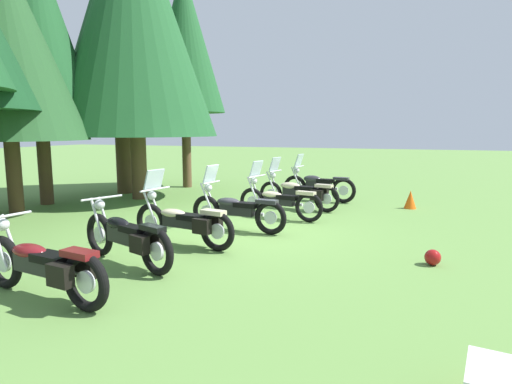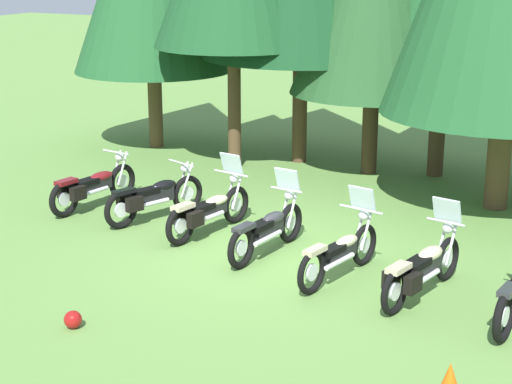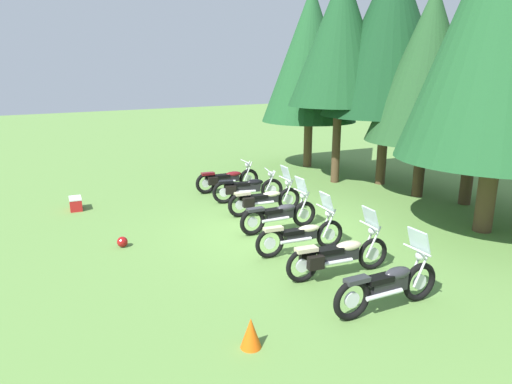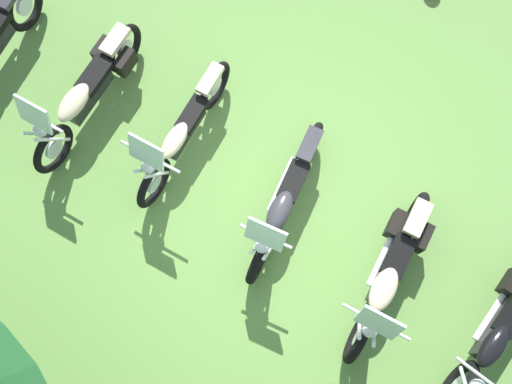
{
  "view_description": "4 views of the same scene",
  "coord_description": "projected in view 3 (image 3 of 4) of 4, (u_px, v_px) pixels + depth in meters",
  "views": [
    {
      "loc": [
        -8.14,
        -3.38,
        2.1
      ],
      "look_at": [
        0.68,
        -0.15,
        0.73
      ],
      "focal_mm": 30.31,
      "sensor_mm": 36.0,
      "label": 1
    },
    {
      "loc": [
        5.85,
        -12.0,
        4.98
      ],
      "look_at": [
        -0.4,
        0.42,
        0.93
      ],
      "focal_mm": 59.45,
      "sensor_mm": 36.0,
      "label": 2
    },
    {
      "loc": [
        8.98,
        -6.52,
        3.99
      ],
      "look_at": [
        -1.29,
        0.14,
        0.73
      ],
      "focal_mm": 31.75,
      "sensor_mm": 36.0,
      "label": 3
    },
    {
      "loc": [
        -0.17,
        1.73,
        6.7
      ],
      "look_at": [
        0.34,
        0.15,
        0.84
      ],
      "focal_mm": 37.74,
      "sensor_mm": 36.0,
      "label": 4
    }
  ],
  "objects": [
    {
      "name": "pine_tree_5",
      "position": [
        512.0,
        10.0,
        10.35
      ],
      "size": [
        4.73,
        4.73,
        8.86
      ],
      "color": "brown",
      "rests_on": "ground_plane"
    },
    {
      "name": "pine_tree_0",
      "position": [
        310.0,
        55.0,
        18.52
      ],
      "size": [
        3.96,
        3.96,
        7.38
      ],
      "color": "brown",
      "rests_on": "ground_plane"
    },
    {
      "name": "motorcycle_5",
      "position": [
        338.0,
        254.0,
        9.03
      ],
      "size": [
        0.84,
        2.29,
        1.35
      ],
      "rotation": [
        0.0,
        0.0,
        1.37
      ],
      "color": "black",
      "rests_on": "ground_plane"
    },
    {
      "name": "motorcycle_0",
      "position": [
        227.0,
        179.0,
        15.48
      ],
      "size": [
        0.8,
        2.28,
        1.01
      ],
      "rotation": [
        0.0,
        0.0,
        1.42
      ],
      "color": "black",
      "rests_on": "ground_plane"
    },
    {
      "name": "motorcycle_6",
      "position": [
        389.0,
        284.0,
        7.73
      ],
      "size": [
        0.63,
        2.21,
        1.37
      ],
      "rotation": [
        0.0,
        0.0,
        1.45
      ],
      "color": "black",
      "rests_on": "ground_plane"
    },
    {
      "name": "pine_tree_3",
      "position": [
        429.0,
        65.0,
        13.94
      ],
      "size": [
        3.66,
        3.66,
        6.56
      ],
      "color": "#42301E",
      "rests_on": "ground_plane"
    },
    {
      "name": "traffic_cone",
      "position": [
        251.0,
        333.0,
        6.71
      ],
      "size": [
        0.32,
        0.32,
        0.48
      ],
      "primitive_type": "cone",
      "color": "#EA590F",
      "rests_on": "ground_plane"
    },
    {
      "name": "pine_tree_2",
      "position": [
        391.0,
        34.0,
        15.32
      ],
      "size": [
        4.57,
        4.57,
        7.98
      ],
      "color": "#4C3823",
      "rests_on": "ground_plane"
    },
    {
      "name": "picnic_cooler",
      "position": [
        76.0,
        204.0,
        13.47
      ],
      "size": [
        0.63,
        0.43,
        0.38
      ],
      "color": "red",
      "rests_on": "ground_plane"
    },
    {
      "name": "pine_tree_4",
      "position": [
        483.0,
        46.0,
        12.91
      ],
      "size": [
        3.25,
        3.25,
        7.44
      ],
      "color": "#4C3823",
      "rests_on": "ground_plane"
    },
    {
      "name": "motorcycle_2",
      "position": [
        264.0,
        199.0,
        13.0
      ],
      "size": [
        0.86,
        2.24,
        1.36
      ],
      "rotation": [
        0.0,
        0.0,
        1.39
      ],
      "color": "black",
      "rests_on": "ground_plane"
    },
    {
      "name": "motorcycle_1",
      "position": [
        247.0,
        188.0,
        14.2
      ],
      "size": [
        1.02,
        2.17,
        1.01
      ],
      "rotation": [
        0.0,
        0.0,
        1.22
      ],
      "color": "black",
      "rests_on": "ground_plane"
    },
    {
      "name": "dropped_helmet",
      "position": [
        122.0,
        242.0,
        10.62
      ],
      "size": [
        0.25,
        0.25,
        0.25
      ],
      "primitive_type": "sphere",
      "color": "maroon",
      "rests_on": "ground_plane"
    },
    {
      "name": "pine_tree_1",
      "position": [
        341.0,
        38.0,
        15.6
      ],
      "size": [
        3.6,
        3.6,
        7.46
      ],
      "color": "#4C3823",
      "rests_on": "ground_plane"
    },
    {
      "name": "ground_plane",
      "position": [
        278.0,
        231.0,
        11.73
      ],
      "size": [
        80.0,
        80.0,
        0.0
      ],
      "primitive_type": "plane",
      "color": "#608C42"
    },
    {
      "name": "motorcycle_3",
      "position": [
        280.0,
        214.0,
        11.63
      ],
      "size": [
        0.61,
        2.21,
        1.36
      ],
      "rotation": [
        0.0,
        0.0,
        1.45
      ],
      "color": "black",
      "rests_on": "ground_plane"
    },
    {
      "name": "motorcycle_4",
      "position": [
        302.0,
        234.0,
        10.19
      ],
      "size": [
        0.77,
        2.18,
        1.35
      ],
      "rotation": [
        0.0,
        0.0,
        1.38
      ],
      "color": "black",
      "rests_on": "ground_plane"
    }
  ]
}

